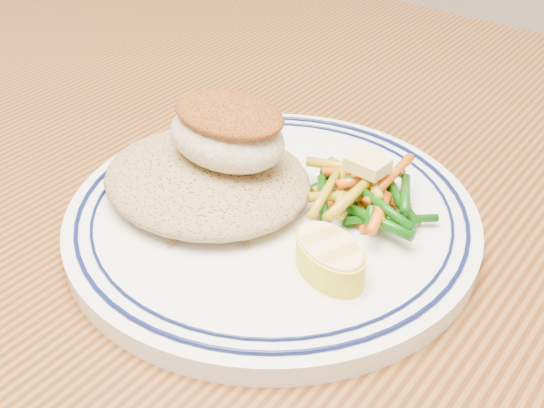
{
  "coord_description": "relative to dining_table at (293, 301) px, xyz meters",
  "views": [
    {
      "loc": [
        0.24,
        -0.34,
        1.04
      ],
      "look_at": [
        0.0,
        -0.03,
        0.77
      ],
      "focal_mm": 45.0,
      "sensor_mm": 36.0,
      "label": 1
    }
  ],
  "objects": [
    {
      "name": "dining_table",
      "position": [
        0.0,
        0.0,
        0.0
      ],
      "size": [
        1.5,
        0.9,
        0.75
      ],
      "color": "#542B10",
      "rests_on": "ground"
    },
    {
      "name": "plate",
      "position": [
        0.0,
        -0.03,
        0.11
      ],
      "size": [
        0.29,
        0.29,
        0.02
      ],
      "color": "white",
      "rests_on": "dining_table"
    },
    {
      "name": "rice_pilaf",
      "position": [
        -0.05,
        -0.04,
        0.13
      ],
      "size": [
        0.15,
        0.14,
        0.03
      ],
      "primitive_type": "ellipsoid",
      "color": "#94774A",
      "rests_on": "plate"
    },
    {
      "name": "vegetable_pile",
      "position": [
        0.05,
        0.01,
        0.13
      ],
      "size": [
        0.1,
        0.1,
        0.03
      ],
      "color": "#0D4809",
      "rests_on": "plate"
    },
    {
      "name": "butter_pat",
      "position": [
        0.05,
        0.01,
        0.14
      ],
      "size": [
        0.03,
        0.02,
        0.01
      ],
      "primitive_type": "cube",
      "rotation": [
        0.0,
        0.0,
        -0.07
      ],
      "color": "#FFE37C",
      "rests_on": "vegetable_pile"
    },
    {
      "name": "fish_fillet",
      "position": [
        -0.04,
        -0.03,
        0.16
      ],
      "size": [
        0.09,
        0.07,
        0.05
      ],
      "color": "beige",
      "rests_on": "rice_pilaf"
    },
    {
      "name": "lemon_wedge",
      "position": [
        0.07,
        -0.06,
        0.12
      ],
      "size": [
        0.07,
        0.07,
        0.02
      ],
      "color": "yellow",
      "rests_on": "plate"
    }
  ]
}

